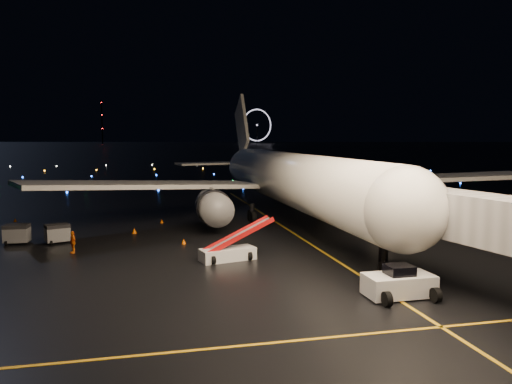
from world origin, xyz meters
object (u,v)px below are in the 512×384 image
Objects in this scene: airliner at (283,149)px; baggage_cart_0 at (17,234)px; pushback_tug at (399,281)px; belt_loader at (227,241)px; crew_c at (73,242)px; baggage_cart_1 at (57,234)px.

baggage_cart_0 is at bearing -163.91° from airliner.
pushback_tug reaches higher than baggage_cart_0.
belt_loader is 13.85m from crew_c.
baggage_cart_1 is (-23.72, 21.89, -0.12)m from pushback_tug.
baggage_cart_1 is at bearing -3.02° from baggage_cart_0.
belt_loader is (-9.00, 11.75, 0.58)m from pushback_tug.
baggage_cart_0 is at bearing -156.82° from crew_c.
belt_loader is 21.22m from baggage_cart_0.
crew_c is (-22.88, -13.77, -7.59)m from airliner.
baggage_cart_1 is at bearing 178.27° from crew_c.
belt_loader is at bearing 42.40° from crew_c.
baggage_cart_1 is at bearing -160.72° from airliner.
belt_loader is at bearing 126.81° from pushback_tug.
baggage_cart_0 is 3.70m from baggage_cart_1.
pushback_tug is 14.82m from belt_loader.
baggage_cart_0 is at bearing 140.18° from pushback_tug.
crew_c is at bearing -88.70° from baggage_cart_1.
airliner is 9.15× the size of belt_loader.
baggage_cart_0 is (-18.39, 10.57, -0.68)m from belt_loader.
crew_c is 0.89× the size of baggage_cart_0.
baggage_cart_1 is (-14.71, 10.14, -0.70)m from belt_loader.
belt_loader is 17.88m from baggage_cart_1.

